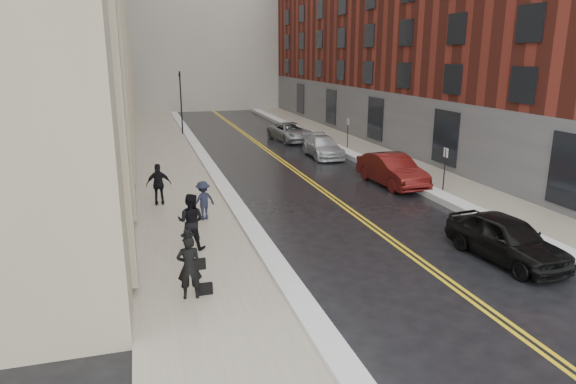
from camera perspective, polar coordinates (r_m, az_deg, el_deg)
ground at (r=15.68m, az=7.95°, el=-9.69°), size 160.00×160.00×0.00m
sidewalk_left at (r=29.69m, az=-12.93°, el=2.15°), size 4.00×64.00×0.15m
sidewalk_right at (r=33.22m, az=11.01°, el=3.62°), size 3.00×64.00×0.15m
lane_stripe_a at (r=30.82m, az=-0.06°, el=2.87°), size 0.12×64.00×0.01m
lane_stripe_b at (r=30.89m, az=0.37°, el=2.90°), size 0.12×64.00×0.01m
snow_ridge_left at (r=29.88m, az=-8.53°, el=2.56°), size 0.70×60.80×0.26m
snow_ridge_right at (r=32.41m, az=8.09°, el=3.60°), size 0.85×60.80×0.30m
building_right at (r=43.00m, az=17.83°, el=17.71°), size 14.00×50.00×18.00m
traffic_signal at (r=43.21m, az=-11.82°, el=10.22°), size 0.18×0.15×5.20m
parking_sign_near at (r=25.65m, az=17.02°, el=2.79°), size 0.06×0.35×2.23m
parking_sign_far at (r=36.12m, az=6.66°, el=6.76°), size 0.06×0.35×2.23m
car_black at (r=18.15m, az=23.09°, el=-4.75°), size 2.22×4.56×1.50m
car_maroon at (r=26.75m, az=11.48°, el=2.42°), size 1.94×4.94×1.60m
car_silver_near at (r=33.69m, az=3.89°, el=5.05°), size 2.06×4.70×1.34m
car_silver_far at (r=39.88m, az=0.29°, el=6.69°), size 2.90×5.24×1.39m
pedestrian_main at (r=14.05m, az=-10.92°, el=-8.19°), size 0.69×0.48×1.79m
pedestrian_a at (r=17.51m, az=-10.74°, el=-3.22°), size 1.15×1.05×1.92m
pedestrian_b at (r=20.55m, az=-9.41°, el=-0.93°), size 1.16×0.95×1.56m
pedestrian_c at (r=22.97m, az=-14.15°, el=0.84°), size 1.09×0.51×1.82m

